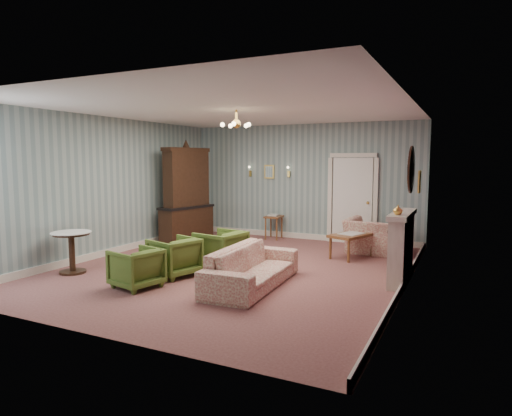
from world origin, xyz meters
The scene contains 27 objects.
floor centered at (0.00, 0.00, 0.00)m, with size 7.00×7.00×0.00m, color #8E5852.
ceiling centered at (0.00, 0.00, 2.90)m, with size 7.00×7.00×0.00m, color white.
wall_back centered at (0.00, 3.50, 1.45)m, with size 6.00×6.00×0.00m, color slate.
wall_front centered at (0.00, -3.50, 1.45)m, with size 6.00×6.00×0.00m, color slate.
wall_left centered at (-3.00, 0.00, 1.45)m, with size 7.00×7.00×0.00m, color slate.
wall_right centered at (3.00, 0.00, 1.45)m, with size 7.00×7.00×0.00m, color slate.
wall_right_floral centered at (2.98, 0.00, 1.45)m, with size 7.00×7.00×0.00m, color #B45A6B.
door centered at (1.30, 3.46, 1.08)m, with size 1.12×0.12×2.16m, color white, non-canonical shape.
olive_chair_a centered at (-0.84, -1.78, 0.35)m, with size 0.67×0.63×0.69m, color #4B6724.
olive_chair_b centered at (-0.73, -0.93, 0.37)m, with size 0.72×0.67×0.74m, color #4B6724.
olive_chair_c centered at (-0.26, -0.14, 0.39)m, with size 0.76×0.71×0.79m, color #4B6724.
sofa_chintz centered at (0.77, -0.91, 0.42)m, with size 2.15×0.63×0.84m, color #A04440.
wingback_chair centered at (2.02, 2.50, 0.50)m, with size 1.14×0.74×1.00m, color #A04440.
dresser centered at (-2.38, 1.83, 1.22)m, with size 0.51×1.46×2.44m, color black, non-canonical shape.
fireplace centered at (2.86, 0.40, 0.58)m, with size 0.30×1.40×1.16m, color beige, non-canonical shape.
mantel_vase centered at (2.84, 0.00, 1.23)m, with size 0.15×0.15×0.15m, color gold.
oval_mirror centered at (2.96, 0.40, 1.85)m, with size 0.04×0.76×0.84m, color white, non-canonical shape.
framed_print centered at (2.97, 1.75, 1.60)m, with size 0.04×0.34×0.42m, color gold, non-canonical shape.
coffee_table centered at (1.69, 1.83, 0.25)m, with size 0.55×0.99×0.50m, color brown, non-canonical shape.
side_table_black centered at (2.65, 1.65, 0.31)m, with size 0.41×0.41×0.62m, color black, non-canonical shape.
pedestal_table centered at (-2.48, -1.57, 0.37)m, with size 0.69×0.69×0.75m, color black, non-canonical shape.
nesting_table centered at (-0.63, 3.15, 0.32)m, with size 0.39×0.49×0.64m, color brown, non-canonical shape.
gilt_mirror_back centered at (-0.90, 3.46, 1.70)m, with size 0.28×0.06×0.36m, color gold, non-canonical shape.
sconce_left centered at (-1.45, 3.44, 1.70)m, with size 0.16×0.12×0.30m, color gold, non-canonical shape.
sconce_right centered at (-0.35, 3.44, 1.70)m, with size 0.16×0.12×0.30m, color gold, non-canonical shape.
chandelier centered at (0.00, 0.00, 2.63)m, with size 0.56×0.56×0.36m, color gold, non-canonical shape.
burgundy_cushion centered at (1.97, 2.35, 0.48)m, with size 0.38×0.10×0.38m, color maroon.
Camera 1 is at (3.81, -7.08, 2.00)m, focal length 30.97 mm.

